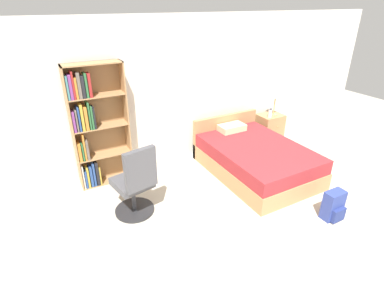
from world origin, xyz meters
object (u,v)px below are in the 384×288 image
bookshelf (93,127)px  table_lamp (276,95)px  bed (254,157)px  nightstand (269,128)px  backpack_blue (334,206)px  office_chair (136,185)px  water_bottle (270,113)px

bookshelf → table_lamp: bookshelf is taller
bed → nightstand: bed is taller
nightstand → backpack_blue: bearing=-111.5°
nightstand → backpack_blue: (-0.94, -2.39, -0.10)m
bookshelf → table_lamp: 3.62m
bookshelf → bed: (2.49, -0.93, -0.73)m
bookshelf → backpack_blue: bookshelf is taller
bed → office_chair: bearing=-175.3°
bookshelf → backpack_blue: 3.72m
bookshelf → backpack_blue: (2.65, -2.48, -0.80)m
bed → bookshelf: bearing=159.6°
bed → nightstand: size_ratio=3.29×
nightstand → table_lamp: table_lamp is taller
office_chair → table_lamp: bearing=16.4°
nightstand → bookshelf: bearing=178.5°
bookshelf → office_chair: bearing=-76.2°
office_chair → bookshelf: bearing=103.8°
bed → water_bottle: water_bottle is taller
office_chair → backpack_blue: office_chair is taller
bed → table_lamp: bearing=35.4°
bookshelf → table_lamp: bearing=-2.0°
bed → backpack_blue: bed is taller
table_lamp → office_chair: bearing=-163.6°
bookshelf → backpack_blue: size_ratio=4.62×
water_bottle → backpack_blue: (-0.81, -2.29, -0.50)m
bookshelf → water_bottle: bookshelf is taller
bed → backpack_blue: bearing=-84.3°
bed → table_lamp: table_lamp is taller
office_chair → table_lamp: 3.53m
office_chair → backpack_blue: bearing=-30.0°
table_lamp → water_bottle: bearing=-156.1°
bookshelf → water_bottle: size_ratio=10.57×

